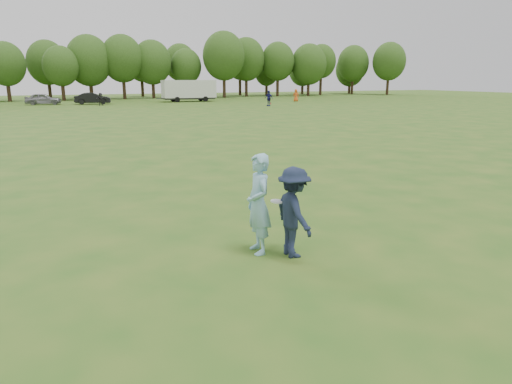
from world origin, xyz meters
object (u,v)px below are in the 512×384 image
at_px(defender, 294,212).
at_px(cargo_trailer, 189,90).
at_px(player_far_b, 269,98).
at_px(car_f, 93,98).
at_px(field_cone, 270,103).
at_px(thrower, 258,204).
at_px(car_e, 43,99).
at_px(player_far_c, 296,95).
at_px(player_far_d, 101,99).

distance_m(defender, cargo_trailer, 63.20).
relative_size(player_far_b, car_f, 0.41).
bearing_deg(field_cone, thrower, -116.14).
bearing_deg(car_e, car_f, -97.45).
height_order(player_far_c, cargo_trailer, cargo_trailer).
bearing_deg(thrower, cargo_trailer, 169.43).
bearing_deg(player_far_c, defender, 88.52).
xyz_separation_m(player_far_b, field_cone, (2.10, 3.84, -0.83)).
bearing_deg(thrower, player_far_b, 158.24).
relative_size(defender, player_far_c, 1.00).
relative_size(player_far_b, car_e, 0.43).
height_order(thrower, defender, thrower).
bearing_deg(player_far_c, thrower, 87.85).
relative_size(thrower, player_far_b, 1.07).
xyz_separation_m(player_far_c, cargo_trailer, (-15.00, 6.50, 0.84)).
height_order(player_far_c, car_f, player_far_c).
bearing_deg(cargo_trailer, car_f, -174.13).
bearing_deg(player_far_d, car_e, 120.46).
bearing_deg(player_far_b, car_f, -156.12).
height_order(car_e, car_f, car_f).
relative_size(thrower, field_cone, 6.99).
distance_m(thrower, player_far_d, 55.89).
height_order(defender, player_far_b, player_far_b).
bearing_deg(car_e, thrower, -170.62).
distance_m(player_far_b, field_cone, 4.45).
bearing_deg(player_far_c, field_cone, 63.44).
bearing_deg(car_e, defender, -170.12).
bearing_deg(player_far_b, defender, -57.11).
distance_m(thrower, car_e, 60.92).
relative_size(defender, cargo_trailer, 0.21).
bearing_deg(player_far_d, car_f, 77.54).
relative_size(thrower, cargo_trailer, 0.23).
relative_size(defender, player_far_d, 1.13).
relative_size(car_e, field_cone, 15.11).
relative_size(player_far_c, cargo_trailer, 0.21).
bearing_deg(cargo_trailer, defender, -104.11).
distance_m(player_far_c, car_e, 35.92).
bearing_deg(player_far_d, defender, -116.12).
xyz_separation_m(car_f, cargo_trailer, (14.12, 1.45, 0.99)).
xyz_separation_m(player_far_b, player_far_d, (-19.58, 10.21, -0.16)).
relative_size(defender, player_far_b, 0.95).
bearing_deg(car_f, player_far_b, -117.26).
bearing_deg(defender, car_e, 5.71).
distance_m(player_far_b, car_e, 30.54).
distance_m(car_e, field_cone, 30.78).
distance_m(player_far_c, cargo_trailer, 16.37).
distance_m(defender, player_far_b, 50.89).
bearing_deg(player_far_c, player_far_d, 24.51).
height_order(car_e, field_cone, car_e).
bearing_deg(player_far_c, player_far_b, 72.17).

